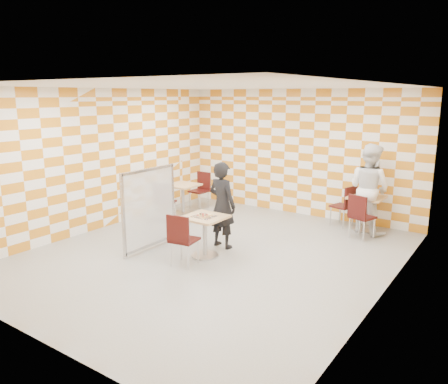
% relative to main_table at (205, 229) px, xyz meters
% --- Properties ---
extents(room_shell, '(7.00, 7.00, 7.00)m').
position_rel_main_table_xyz_m(room_shell, '(0.07, 0.69, 0.99)').
color(room_shell, '#979792').
rests_on(room_shell, ground).
extents(main_table, '(0.70, 0.70, 0.75)m').
position_rel_main_table_xyz_m(main_table, '(0.00, 0.00, 0.00)').
color(main_table, tan).
rests_on(main_table, ground).
extents(second_table, '(0.70, 0.70, 0.75)m').
position_rel_main_table_xyz_m(second_table, '(1.89, 3.20, 0.00)').
color(second_table, tan).
rests_on(second_table, ground).
extents(empty_table, '(0.70, 0.70, 0.75)m').
position_rel_main_table_xyz_m(empty_table, '(-2.16, 1.97, 0.00)').
color(empty_table, tan).
rests_on(empty_table, ground).
extents(chair_main_front, '(0.48, 0.49, 0.92)m').
position_rel_main_table_xyz_m(chair_main_front, '(-0.02, -0.62, 0.04)').
color(chair_main_front, '#350C0A').
rests_on(chair_main_front, ground).
extents(chair_second_front, '(0.53, 0.54, 0.92)m').
position_rel_main_table_xyz_m(chair_second_front, '(1.98, 2.52, 0.04)').
color(chair_second_front, '#350C0A').
rests_on(chair_second_front, ground).
extents(chair_second_side, '(0.53, 0.52, 0.92)m').
position_rel_main_table_xyz_m(chair_second_side, '(1.46, 3.21, 0.04)').
color(chair_second_side, '#350C0A').
rests_on(chair_second_side, ground).
extents(chair_empty_near, '(0.53, 0.54, 0.92)m').
position_rel_main_table_xyz_m(chair_empty_near, '(-2.09, 1.20, 0.04)').
color(chair_empty_near, '#350C0A').
rests_on(chair_empty_near, ground).
extents(chair_empty_far, '(0.44, 0.45, 0.92)m').
position_rel_main_table_xyz_m(chair_empty_far, '(-2.19, 2.74, 0.04)').
color(chair_empty_far, '#350C0A').
rests_on(chair_empty_far, ground).
extents(partition, '(0.08, 1.38, 1.55)m').
position_rel_main_table_xyz_m(partition, '(-1.09, -0.26, 0.28)').
color(partition, white).
rests_on(partition, ground).
extents(man_dark, '(0.64, 0.46, 1.65)m').
position_rel_main_table_xyz_m(man_dark, '(-0.04, 0.60, 0.32)').
color(man_dark, black).
rests_on(man_dark, ground).
extents(man_white, '(1.11, 0.99, 1.89)m').
position_rel_main_table_xyz_m(man_white, '(1.95, 3.12, 0.43)').
color(man_white, white).
rests_on(man_white, ground).
extents(pizza_on_foil, '(0.40, 0.40, 0.04)m').
position_rel_main_table_xyz_m(pizza_on_foil, '(-0.00, -0.02, 0.26)').
color(pizza_on_foil, silver).
rests_on(pizza_on_foil, main_table).
extents(sport_bottle, '(0.06, 0.06, 0.20)m').
position_rel_main_table_xyz_m(sport_bottle, '(1.71, 3.34, 0.33)').
color(sport_bottle, white).
rests_on(sport_bottle, second_table).
extents(soda_bottle, '(0.07, 0.07, 0.23)m').
position_rel_main_table_xyz_m(soda_bottle, '(2.07, 3.20, 0.34)').
color(soda_bottle, black).
rests_on(soda_bottle, second_table).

